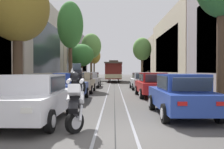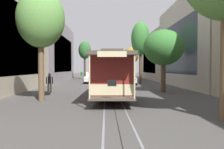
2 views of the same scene
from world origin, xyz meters
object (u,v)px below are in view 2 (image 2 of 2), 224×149
Objects in this scene: cable_car_trolley at (112,75)px; street_tree_kerb_left_mid at (163,48)px; parked_car_silver_fourth_left at (128,78)px; parked_car_white_near_left at (120,75)px; parked_car_red_second_right at (94,76)px; fire_hydrant at (132,78)px; parked_car_blue_near_right at (96,75)px; pedestrian_crossing_far at (49,82)px; parked_car_beige_mid_left at (125,77)px; street_tree_kerb_right_near at (85,51)px; street_tree_kerb_left_second at (140,39)px; parked_car_white_mid_right at (92,78)px; pedestrian_on_left_pavement at (82,74)px; street_tree_kerb_left_near at (131,56)px; motorcycle_with_rider at (113,74)px; parked_car_blue_second_left at (123,76)px; street_tree_kerb_right_second at (41,19)px.

street_tree_kerb_left_mid is at bearing -141.99° from cable_car_trolley.
parked_car_white_near_left is at bearing -90.56° from parked_car_silver_fourth_left.
parked_car_red_second_right is 6.66m from fire_hydrant.
parked_car_silver_fourth_left is 1.00× the size of parked_car_blue_near_right.
parked_car_blue_near_right is 2.52× the size of pedestrian_crossing_far.
parked_car_beige_mid_left is at bearing -114.77° from pedestrian_crossing_far.
parked_car_blue_near_right is 9.88m from fire_hydrant.
street_tree_kerb_right_near is 11.79m from fire_hydrant.
parked_car_white_mid_right is at bearing -11.82° from street_tree_kerb_left_second.
parked_car_white_mid_right is at bearing 89.88° from parked_car_red_second_right.
pedestrian_on_left_pavement is at bearing 20.82° from parked_car_white_near_left.
parked_car_blue_near_right is 12.97m from parked_car_white_mid_right.
street_tree_kerb_left_near reaches higher than parked_car_white_mid_right.
parked_car_blue_near_right is at bearing -72.70° from parked_car_silver_fourth_left.
parked_car_white_mid_right is 15.62m from motorcycle_with_rider.
cable_car_trolley is at bearing 83.70° from parked_car_blue_second_left.
parked_car_red_second_right is 7.48m from street_tree_kerb_right_near.
parked_car_blue_near_right is at bearing 12.08° from parked_car_white_near_left.
street_tree_kerb_left_near is 27.10m from cable_car_trolley.
street_tree_kerb_right_second is 32.99m from motorcycle_with_rider.
street_tree_kerb_left_near is (-2.03, -13.95, 3.82)m from parked_car_silver_fourth_left.
parked_car_white_near_left is 28.49m from pedestrian_crossing_far.
street_tree_kerb_left_near is at bearing -108.05° from street_tree_kerb_right_second.
street_tree_kerb_left_mid is 25.25m from pedestrian_on_left_pavement.
motorcycle_with_rider is at bearing -92.08° from cable_car_trolley.
motorcycle_with_rider is at bearing -112.16° from parked_car_red_second_right.
street_tree_kerb_right_second is at bearing 76.87° from parked_car_white_near_left.
fire_hydrant is (-6.63, -5.64, -0.38)m from parked_car_white_mid_right.
street_tree_kerb_right_second is at bearing 17.01° from cable_car_trolley.
parked_car_beige_mid_left is at bearing 58.13° from fire_hydrant.
parked_car_white_near_left and parked_car_red_second_right have the same top height.
street_tree_kerb_left_mid reaches higher than cable_car_trolley.
fire_hydrant is at bearing 85.74° from street_tree_kerb_left_near.
parked_car_blue_second_left is 7.14m from motorcycle_with_rider.
parked_car_blue_second_left is 11.23m from parked_car_silver_fourth_left.
street_tree_kerb_left_second reaches higher than cable_car_trolley.
street_tree_kerb_left_second is 1.19× the size of street_tree_kerb_right_second.
street_tree_kerb_left_second is at bearing 99.99° from parked_car_blue_second_left.
pedestrian_crossing_far is at bearing 70.41° from parked_car_blue_second_left.
street_tree_kerb_left_second is at bearing 100.93° from motorcycle_with_rider.
cable_car_trolley is 4.77× the size of motorcycle_with_rider.
parked_car_white_near_left is 0.59× the size of street_tree_kerb_right_near.
parked_car_white_mid_right is (5.10, 3.19, 0.00)m from parked_car_beige_mid_left.
motorcycle_with_rider is at bearing -72.58° from fire_hydrant.
parked_car_blue_near_right is 3.27m from pedestrian_on_left_pavement.
street_tree_kerb_left_second reaches higher than street_tree_kerb_left_near.
parked_car_beige_mid_left is 6.20m from parked_car_silver_fourth_left.
pedestrian_crossing_far is at bearing 51.84° from street_tree_kerb_left_second.
street_tree_kerb_right_second reaches higher than parked_car_blue_second_left.
parked_car_silver_fourth_left is 16.96m from street_tree_kerb_right_near.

